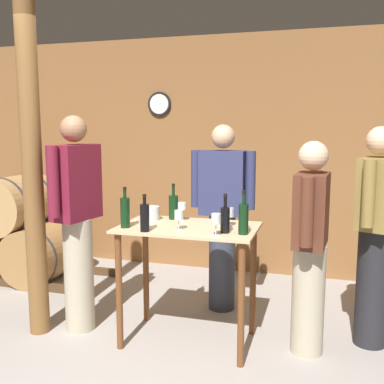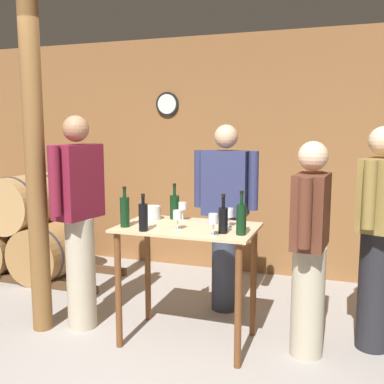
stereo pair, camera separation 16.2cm
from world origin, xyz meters
TOP-DOWN VIEW (x-y plane):
  - back_wall at (-0.00, 2.66)m, footprint 8.40×0.08m
  - barrel_rack at (-2.16, 1.73)m, footprint 2.16×0.77m
  - tasting_table at (0.12, 0.79)m, footprint 1.05×0.65m
  - wooden_post at (-1.10, 0.60)m, footprint 0.16×0.16m
  - wine_bottle_far_left at (-0.32, 0.61)m, footprint 0.07×0.07m
  - wine_bottle_left at (-0.13, 0.53)m, footprint 0.07×0.07m
  - wine_bottle_center at (-0.07, 1.01)m, footprint 0.08×0.08m
  - wine_bottle_right at (0.44, 0.66)m, footprint 0.07×0.07m
  - wine_bottle_far_right at (0.57, 0.65)m, footprint 0.07×0.07m
  - wine_glass_near_left at (0.01, 0.97)m, footprint 0.07×0.07m
  - wine_glass_near_center at (0.09, 0.65)m, footprint 0.07×0.07m
  - wine_glass_near_right at (0.39, 0.55)m, footprint 0.07×0.07m
  - wine_glass_far_side at (0.42, 0.89)m, footprint 0.06×0.06m
  - ice_bucket at (-0.24, 0.93)m, footprint 0.13×0.13m
  - person_host at (0.23, 1.50)m, footprint 0.59×0.24m
  - person_visitor_with_scarf at (-0.81, 0.74)m, footprint 0.29×0.58m
  - person_visitor_bearded at (1.02, 0.87)m, footprint 0.25×0.59m
  - person_visitor_near_door at (1.49, 1.14)m, footprint 0.34×0.56m

SIDE VIEW (x-z plane):
  - barrel_rack at x=-2.16m, z-range -0.11..1.05m
  - tasting_table at x=0.12m, z-range 0.27..1.19m
  - person_visitor_bearded at x=1.02m, z-range 0.04..1.62m
  - person_visitor_near_door at x=1.49m, z-range 0.05..1.73m
  - person_host at x=0.23m, z-range 0.05..1.75m
  - person_visitor_with_scarf at x=-0.81m, z-range 0.05..1.82m
  - ice_bucket at x=-0.24m, z-range 0.93..1.04m
  - wine_glass_far_side at x=0.42m, z-range 0.95..1.10m
  - wine_bottle_right at x=0.44m, z-range 0.89..1.17m
  - wine_glass_near_center at x=0.09m, z-range 0.96..1.10m
  - wine_bottle_center at x=-0.07m, z-range 0.89..1.18m
  - wine_bottle_left at x=-0.13m, z-range 0.90..1.17m
  - wine_glass_near_left at x=0.01m, z-range 0.96..1.11m
  - wine_glass_near_right at x=0.39m, z-range 0.96..1.12m
  - wine_bottle_far_right at x=0.57m, z-range 0.89..1.20m
  - wine_bottle_far_left at x=-0.32m, z-range 0.89..1.20m
  - wooden_post at x=-1.10m, z-range 0.00..2.70m
  - back_wall at x=0.00m, z-range 0.00..2.70m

